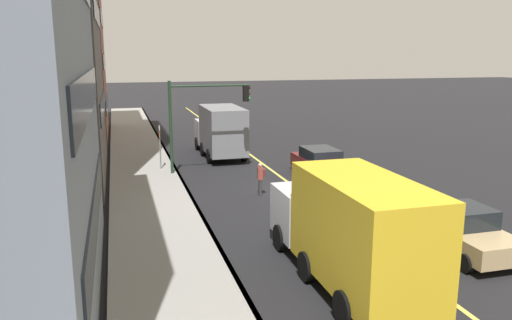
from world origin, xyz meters
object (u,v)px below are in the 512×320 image
(truck_gray, at_px, (221,131))
(street_sign_post, at_px, (160,144))
(car_tan, at_px, (463,231))
(truck_yellow, at_px, (350,228))
(pedestrian_with_backpack, at_px, (261,177))
(traffic_light_mast, at_px, (204,109))
(car_maroon, at_px, (321,163))

(truck_gray, distance_m, street_sign_post, 5.22)
(car_tan, relative_size, street_sign_post, 1.54)
(truck_gray, bearing_deg, car_tan, -166.00)
(truck_yellow, relative_size, pedestrian_with_backpack, 4.69)
(pedestrian_with_backpack, xyz_separation_m, traffic_light_mast, (5.08, 1.79, 2.71))
(pedestrian_with_backpack, bearing_deg, car_tan, -152.06)
(car_tan, bearing_deg, car_maroon, 2.62)
(car_tan, distance_m, pedestrian_with_backpack, 9.79)
(truck_gray, height_order, street_sign_post, truck_gray)
(truck_yellow, xyz_separation_m, pedestrian_with_backpack, (9.81, -0.17, -0.83))
(car_maroon, relative_size, street_sign_post, 1.80)
(car_maroon, bearing_deg, pedestrian_with_backpack, 120.76)
(pedestrian_with_backpack, bearing_deg, traffic_light_mast, 19.40)
(car_maroon, xyz_separation_m, truck_yellow, (-12.24, 4.25, 0.93))
(truck_yellow, xyz_separation_m, traffic_light_mast, (14.89, 1.61, 1.87))
(traffic_light_mast, xyz_separation_m, street_sign_post, (1.33, 2.33, -2.04))
(truck_gray, bearing_deg, truck_yellow, 179.34)
(traffic_light_mast, bearing_deg, pedestrian_with_backpack, -160.60)
(car_maroon, xyz_separation_m, truck_gray, (7.12, 4.03, 0.91))
(pedestrian_with_backpack, distance_m, traffic_light_mast, 6.02)
(truck_gray, bearing_deg, street_sign_post, 126.97)
(truck_gray, xyz_separation_m, street_sign_post, (-3.14, 4.17, -0.15))
(pedestrian_with_backpack, bearing_deg, truck_gray, -0.30)
(truck_yellow, bearing_deg, truck_gray, -0.66)
(truck_yellow, bearing_deg, pedestrian_with_backpack, -1.02)
(truck_gray, height_order, pedestrian_with_backpack, truck_gray)
(truck_gray, bearing_deg, car_maroon, -150.49)
(car_maroon, distance_m, traffic_light_mast, 7.02)
(pedestrian_with_backpack, bearing_deg, car_maroon, -59.24)
(truck_gray, height_order, traffic_light_mast, traffic_light_mast)
(car_tan, xyz_separation_m, truck_gray, (18.20, 4.54, 0.94))
(car_tan, xyz_separation_m, truck_yellow, (-1.16, 4.76, 0.96))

